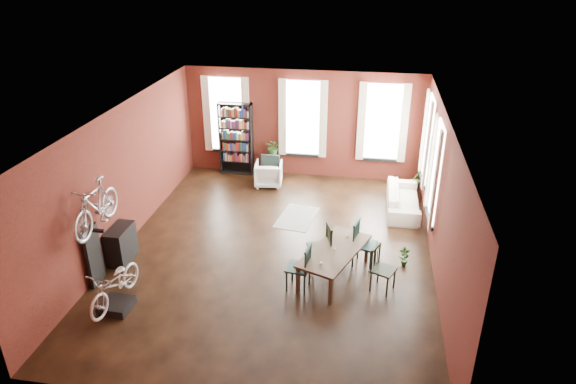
% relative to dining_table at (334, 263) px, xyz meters
% --- Properties ---
extents(room, '(9.00, 9.04, 3.22)m').
position_rel_dining_table_xyz_m(room, '(-1.16, 1.39, 1.81)').
color(room, black).
rests_on(room, ground).
extents(dining_table, '(1.50, 2.09, 0.65)m').
position_rel_dining_table_xyz_m(dining_table, '(0.00, 0.00, 0.00)').
color(dining_table, '#4B3B2D').
rests_on(dining_table, ground).
extents(dining_chair_a, '(0.52, 0.52, 1.00)m').
position_rel_dining_table_xyz_m(dining_chair_a, '(-0.68, -0.54, 0.17)').
color(dining_chair_a, '#1B3C39').
rests_on(dining_chair_a, ground).
extents(dining_chair_b, '(0.61, 0.61, 1.03)m').
position_rel_dining_table_xyz_m(dining_chair_b, '(-0.34, 0.26, 0.19)').
color(dining_chair_b, black).
rests_on(dining_chair_b, ground).
extents(dining_chair_c, '(0.58, 0.58, 0.96)m').
position_rel_dining_table_xyz_m(dining_chair_c, '(1.01, -0.31, 0.15)').
color(dining_chair_c, black).
rests_on(dining_chair_c, ground).
extents(dining_chair_d, '(0.58, 0.58, 1.03)m').
position_rel_dining_table_xyz_m(dining_chair_d, '(0.61, 0.54, 0.19)').
color(dining_chair_d, '#1A3938').
rests_on(dining_chair_d, ground).
extents(bookshelf, '(1.00, 0.32, 2.20)m').
position_rel_dining_table_xyz_m(bookshelf, '(-3.41, 5.07, 0.77)').
color(bookshelf, black).
rests_on(bookshelf, ground).
extents(white_armchair, '(0.83, 0.78, 0.78)m').
position_rel_dining_table_xyz_m(white_armchair, '(-2.27, 4.31, 0.06)').
color(white_armchair, silver).
rests_on(white_armchair, ground).
extents(cream_sofa, '(0.61, 2.08, 0.81)m').
position_rel_dining_table_xyz_m(cream_sofa, '(1.54, 3.37, 0.08)').
color(cream_sofa, beige).
rests_on(cream_sofa, ground).
extents(striped_rug, '(1.07, 1.51, 0.01)m').
position_rel_dining_table_xyz_m(striped_rug, '(-1.15, 2.46, -0.32)').
color(striped_rug, black).
rests_on(striped_rug, ground).
extents(bike_trainer, '(0.58, 0.58, 0.16)m').
position_rel_dining_table_xyz_m(bike_trainer, '(-4.02, -1.79, -0.24)').
color(bike_trainer, black).
rests_on(bike_trainer, ground).
extents(bike_wall_rack, '(0.16, 0.60, 1.30)m').
position_rel_dining_table_xyz_m(bike_wall_rack, '(-4.81, -1.03, 0.32)').
color(bike_wall_rack, black).
rests_on(bike_wall_rack, ground).
extents(console_table, '(0.40, 0.80, 0.80)m').
position_rel_dining_table_xyz_m(console_table, '(-4.69, -0.13, 0.07)').
color(console_table, black).
rests_on(console_table, ground).
extents(plant_stand, '(0.42, 0.42, 0.64)m').
position_rel_dining_table_xyz_m(plant_stand, '(-2.30, 5.05, -0.00)').
color(plant_stand, black).
rests_on(plant_stand, ground).
extents(plant_by_sofa, '(0.63, 0.78, 0.30)m').
position_rel_dining_table_xyz_m(plant_by_sofa, '(1.96, 4.66, -0.17)').
color(plant_by_sofa, '#2E6126').
rests_on(plant_by_sofa, ground).
extents(plant_small, '(0.34, 0.49, 0.16)m').
position_rel_dining_table_xyz_m(plant_small, '(1.48, 0.65, -0.24)').
color(plant_small, '#2B5E25').
rests_on(plant_small, ground).
extents(bicycle_floor, '(0.63, 0.88, 1.56)m').
position_rel_dining_table_xyz_m(bicycle_floor, '(-3.99, -1.77, 0.62)').
color(bicycle_floor, beige).
rests_on(bicycle_floor, bike_trainer).
extents(bicycle_hung, '(0.47, 1.00, 1.66)m').
position_rel_dining_table_xyz_m(bicycle_hung, '(-4.56, -1.03, 1.81)').
color(bicycle_hung, '#A5A8AD').
rests_on(bicycle_hung, bike_wall_rack).
extents(plant_on_stand, '(0.63, 0.65, 0.40)m').
position_rel_dining_table_xyz_m(plant_on_stand, '(-2.26, 5.07, 0.52)').
color(plant_on_stand, '#2C5F26').
rests_on(plant_on_stand, plant_stand).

